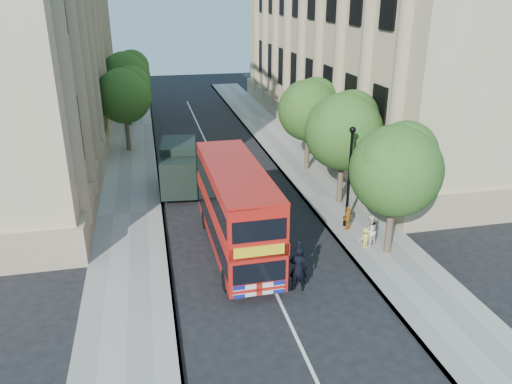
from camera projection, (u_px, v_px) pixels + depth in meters
ground at (282, 306)px, 19.03m from camera, size 120.00×120.00×0.00m
pavement_right at (332, 196)px, 29.24m from camera, size 3.50×80.00×0.12m
pavement_left at (131, 214)px, 26.93m from camera, size 3.50×80.00×0.12m
building_right at (371, 22)px, 40.26m from camera, size 12.00×38.00×18.00m
building_left at (3, 26)px, 34.71m from camera, size 12.00×38.00×18.00m
tree_right_near at (397, 166)px, 21.39m from camera, size 4.00×4.00×6.08m
tree_right_mid at (344, 127)px, 26.76m from camera, size 4.20×4.20×6.37m
tree_right_far at (309, 107)px, 32.25m from camera, size 4.00×4.00×6.15m
tree_left_far at (124, 93)px, 36.18m from camera, size 4.00×4.00×6.30m
tree_left_back at (126, 73)px, 43.35m from camera, size 4.20×4.20×6.65m
lamp_post at (349, 181)px, 24.55m from camera, size 0.32×0.32×5.16m
double_decker_bus at (236, 208)px, 22.25m from camera, size 2.48×8.78×4.03m
box_van at (179, 169)px, 29.81m from camera, size 2.49×5.14×2.85m
police_constable at (298, 269)px, 19.77m from camera, size 0.82×0.66×1.95m
woman_pedestrian at (370, 231)px, 23.05m from camera, size 0.97×0.91×1.58m
child_a at (348, 218)px, 24.77m from camera, size 0.79×0.65×1.26m
child_b at (365, 238)px, 23.01m from camera, size 0.71×0.49×1.01m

